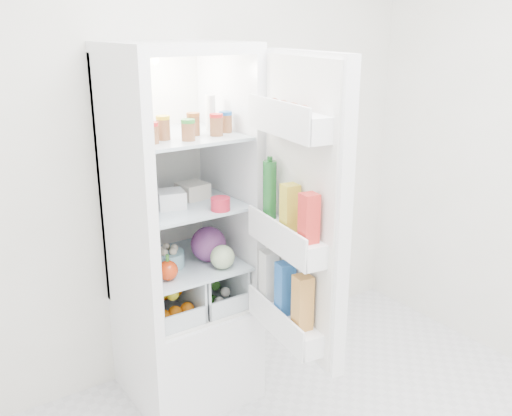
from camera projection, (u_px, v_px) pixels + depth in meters
room_walls at (411, 120)px, 1.76m from camera, size 3.02×3.02×2.61m
refrigerator at (180, 272)px, 2.91m from camera, size 0.60×0.60×1.80m
shelf_low at (185, 263)px, 2.84m from camera, size 0.49×0.53×0.01m
shelf_mid at (182, 203)px, 2.75m from camera, size 0.49×0.53×0.02m
shelf_top at (179, 136)px, 2.64m from camera, size 0.49×0.53×0.02m
crisper_left at (164, 292)px, 2.82m from camera, size 0.23×0.46×0.22m
crisper_right at (207, 280)px, 2.95m from camera, size 0.23×0.46×0.22m
condiment_jars at (183, 128)px, 2.55m from camera, size 0.46×0.32×0.08m
squeeze_bottle at (210, 113)px, 2.71m from camera, size 0.06×0.06×0.17m
tub_white at (171, 199)px, 2.65m from camera, size 0.15×0.15×0.08m
tub_cream at (193, 191)px, 2.79m from camera, size 0.15×0.15×0.08m
tin_red at (220, 204)px, 2.61m from camera, size 0.12×0.12×0.06m
foil_tray at (145, 198)px, 2.74m from camera, size 0.17×0.14×0.04m
red_cabbage at (208, 244)px, 2.82m from camera, size 0.17×0.17×0.17m
bell_pepper at (168, 270)px, 2.62m from camera, size 0.09×0.09×0.09m
mushroom_bowl at (168, 259)px, 2.77m from camera, size 0.21×0.21×0.07m
salad_bag at (222, 257)px, 2.74m from camera, size 0.12×0.12×0.12m
citrus_pile at (166, 299)px, 2.79m from camera, size 0.20×0.31×0.16m
veg_pile at (208, 288)px, 2.96m from camera, size 0.16×0.30×0.10m
fridge_door at (299, 217)px, 2.42m from camera, size 0.24×0.60×1.30m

